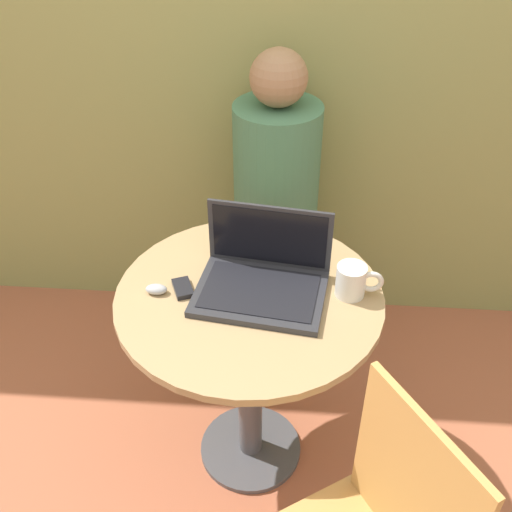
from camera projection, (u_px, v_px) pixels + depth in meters
name	position (u px, v px, depth m)	size (l,w,h in m)	color
ground_plane	(251.00, 449.00, 2.19)	(12.00, 12.00, 0.00)	#B26042
back_wall	(269.00, 14.00, 2.09)	(7.00, 0.05, 2.60)	#939956
round_table	(250.00, 336.00, 1.84)	(0.78, 0.78, 0.75)	#4C4C51
laptop	(263.00, 277.00, 1.73)	(0.40, 0.32, 0.22)	#2D2D33
cell_phone	(183.00, 288.00, 1.75)	(0.08, 0.10, 0.02)	black
computer_mouse	(156.00, 289.00, 1.73)	(0.06, 0.04, 0.03)	#B2B2B7
coffee_cup	(353.00, 281.00, 1.71)	(0.14, 0.09, 0.10)	white
person_seated	(275.00, 223.00, 2.43)	(0.35, 0.51, 1.25)	brown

